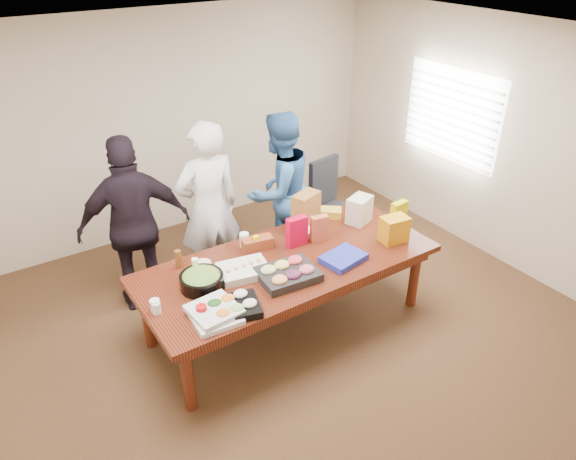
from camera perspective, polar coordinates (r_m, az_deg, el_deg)
floor at (r=5.40m, az=-0.03°, el=-10.07°), size 5.50×5.00×0.02m
ceiling at (r=4.20m, az=-0.03°, el=19.62°), size 5.50×5.00×0.02m
wall_back at (r=6.71m, az=-12.09°, el=10.98°), size 5.50×0.04×2.70m
wall_front at (r=3.25m, az=25.91°, el=-14.46°), size 5.50×0.04×2.70m
wall_right at (r=6.45m, az=21.08°, el=8.84°), size 0.04×5.00×2.70m
window_panel at (r=6.72m, az=17.11°, el=11.70°), size 0.03×1.40×1.10m
window_blinds at (r=6.69m, az=16.88°, el=11.66°), size 0.04×1.36×1.00m
conference_table at (r=5.16m, az=-0.03°, el=-6.80°), size 2.80×1.20×0.75m
office_chair at (r=6.34m, az=4.84°, el=2.26°), size 0.62×0.62×1.05m
person_center at (r=5.50m, az=-8.50°, el=2.26°), size 0.70×0.47×1.87m
person_right at (r=5.91m, az=-0.93°, el=4.22°), size 1.00×0.85×1.79m
person_left at (r=5.38m, az=-16.12°, el=0.45°), size 1.14×0.64×1.84m
veggie_tray at (r=4.35m, az=-5.99°, el=-8.31°), size 0.51×0.45×0.07m
fruit_tray at (r=4.69m, az=-0.05°, el=-4.79°), size 0.55×0.45×0.08m
sheet_cake at (r=4.76m, az=-4.76°, el=-4.34°), size 0.49×0.41×0.08m
salad_bowl at (r=4.63m, az=-9.25°, el=-5.45°), size 0.38×0.38×0.12m
chip_bag_blue at (r=4.96m, az=5.95°, el=-3.01°), size 0.43×0.35×0.06m
chip_bag_red at (r=5.11m, az=0.96°, el=-0.17°), size 0.21×0.09×0.30m
chip_bag_yellow at (r=5.54m, az=11.78°, el=1.64°), size 0.20×0.09×0.28m
chip_bag_orange at (r=5.20m, az=3.38°, el=0.17°), size 0.18×0.10×0.27m
mayo_jar at (r=5.14m, az=-4.70°, el=-1.07°), size 0.10×0.10×0.14m
mustard_bottle at (r=5.07m, az=-3.43°, el=-1.41°), size 0.07×0.07×0.15m
dressing_bottle at (r=4.90m, az=-11.66°, el=-3.10°), size 0.07×0.07×0.18m
ranch_bottle at (r=4.76m, az=-9.89°, el=-3.97°), size 0.07×0.07×0.18m
banana_bunch at (r=5.68m, az=4.38°, el=1.87°), size 0.31×0.29×0.09m
bread_loaf at (r=5.10m, az=-3.30°, el=-1.45°), size 0.31×0.18×0.12m
kraft_bag at (r=5.40m, az=1.95°, el=2.11°), size 0.33×0.25×0.38m
red_cup at (r=4.30m, az=-9.25°, el=-8.68°), size 0.09×0.09×0.12m
clear_cup_a at (r=4.42m, az=-13.95°, el=-8.13°), size 0.08×0.08×0.10m
clear_cup_b at (r=4.44m, az=-14.07°, el=-7.89°), size 0.09×0.09×0.11m
pizza_box_lower at (r=4.30m, az=-7.83°, el=-9.19°), size 0.39×0.39×0.04m
pizza_box_upper at (r=4.29m, az=-7.94°, el=-8.52°), size 0.39×0.39×0.04m
plate_a at (r=5.66m, az=7.53°, el=1.15°), size 0.30×0.30×0.01m
plate_b at (r=5.44m, az=1.48°, el=0.10°), size 0.27×0.27×0.01m
dip_bowl_a at (r=5.33m, az=2.46°, el=-0.27°), size 0.18×0.18×0.07m
dip_bowl_b at (r=4.89m, az=-9.10°, el=-3.76°), size 0.17×0.17×0.06m
grocery_bag_white at (r=5.57m, az=7.67°, el=2.18°), size 0.31×0.27×0.28m
grocery_bag_yellow at (r=5.29m, az=11.33°, el=0.08°), size 0.28×0.21×0.26m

